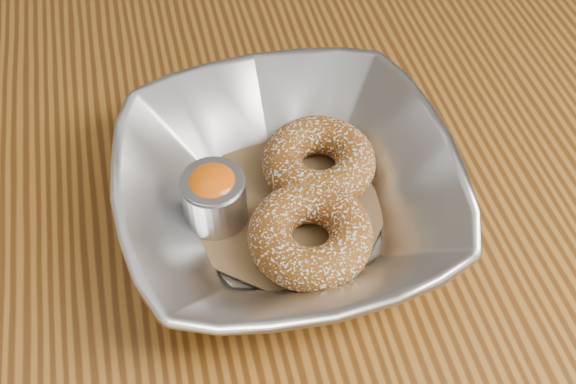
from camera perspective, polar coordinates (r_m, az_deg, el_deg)
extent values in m
cube|color=brown|center=(0.58, -1.58, 0.77)|extent=(1.20, 0.80, 0.04)
cube|color=#502F11|center=(1.24, 20.36, 6.29)|extent=(0.06, 0.06, 0.71)
imported|color=#B2B5B9|center=(0.51, 0.00, 0.08)|extent=(0.25, 0.25, 0.06)
cube|color=brown|center=(0.52, 0.00, -1.42)|extent=(0.20, 0.20, 0.00)
torus|color=brown|center=(0.53, 2.62, 2.57)|extent=(0.12, 0.12, 0.03)
torus|color=brown|center=(0.49, 1.91, -3.65)|extent=(0.10, 0.10, 0.03)
cylinder|color=#B2B5B9|center=(0.51, -6.24, -0.66)|extent=(0.05, 0.05, 0.04)
cylinder|color=gray|center=(0.50, -6.28, -0.38)|extent=(0.05, 0.05, 0.04)
ellipsoid|color=#FF6007|center=(0.50, -6.40, 0.46)|extent=(0.04, 0.04, 0.03)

